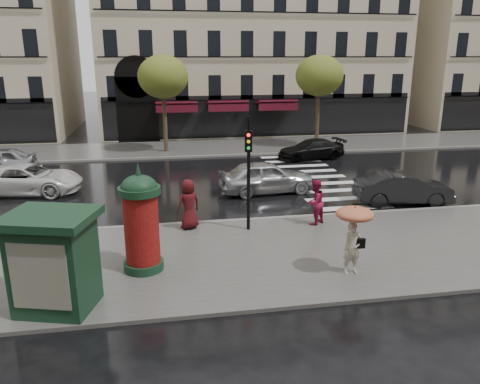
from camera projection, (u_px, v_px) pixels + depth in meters
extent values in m
plane|color=black|center=(237.00, 253.00, 16.15)|extent=(160.00, 160.00, 0.00)
cube|color=#474744|center=(240.00, 257.00, 15.66)|extent=(90.00, 7.00, 0.12)
cube|color=#474744|center=(194.00, 148.00, 34.10)|extent=(90.00, 6.00, 0.12)
cube|color=slate|center=(225.00, 222.00, 18.97)|extent=(90.00, 0.25, 0.14)
cube|color=slate|center=(197.00, 156.00, 31.26)|extent=(90.00, 0.25, 0.14)
cube|color=silver|center=(314.00, 177.00, 26.22)|extent=(3.60, 11.75, 0.01)
cube|color=#B7A88C|center=(247.00, 17.00, 42.72)|extent=(26.00, 14.00, 20.00)
cylinder|color=#38281C|center=(165.00, 116.00, 32.11)|extent=(0.28, 0.28, 5.20)
ellipsoid|color=#44631F|center=(163.00, 77.00, 31.39)|extent=(3.40, 3.40, 2.89)
cylinder|color=#38281C|center=(318.00, 112.00, 33.94)|extent=(0.28, 0.28, 5.20)
ellipsoid|color=#44631F|center=(319.00, 76.00, 33.21)|extent=(3.40, 3.40, 2.89)
imported|color=#BCB29B|center=(352.00, 248.00, 14.18)|extent=(0.62, 0.43, 1.63)
cylinder|color=black|center=(354.00, 231.00, 14.03)|extent=(0.02, 0.02, 1.03)
ellipsoid|color=red|center=(355.00, 214.00, 13.87)|extent=(1.13, 1.13, 0.40)
cone|color=black|center=(355.00, 207.00, 13.81)|extent=(0.04, 0.04, 0.09)
cube|color=black|center=(361.00, 243.00, 14.11)|extent=(0.24, 0.11, 0.30)
imported|color=maroon|center=(315.00, 202.00, 18.35)|extent=(1.11, 1.06, 1.80)
imported|color=#440D12|center=(189.00, 204.00, 17.87)|extent=(1.12, 0.97, 1.94)
cylinder|color=#14341F|center=(144.00, 265.00, 14.62)|extent=(1.24, 1.24, 0.26)
cylinder|color=maroon|center=(142.00, 228.00, 14.27)|extent=(1.06, 1.06, 2.21)
cylinder|color=#14341F|center=(139.00, 190.00, 13.94)|extent=(1.27, 1.27, 0.22)
ellipsoid|color=#14341F|center=(139.00, 188.00, 13.92)|extent=(1.10, 1.10, 0.77)
cone|color=#14341F|center=(138.00, 169.00, 13.75)|extent=(0.18, 0.18, 0.40)
cylinder|color=black|center=(249.00, 175.00, 17.42)|extent=(0.13, 0.13, 4.33)
cube|color=black|center=(249.00, 141.00, 16.83)|extent=(0.31, 0.25, 0.76)
cube|color=#14341F|center=(55.00, 266.00, 12.07)|extent=(2.18, 1.95, 2.41)
cube|color=#14341F|center=(49.00, 218.00, 11.70)|extent=(2.61, 2.38, 0.21)
imported|color=#BABABF|center=(266.00, 177.00, 23.06)|extent=(4.88, 2.32, 1.61)
imported|color=black|center=(403.00, 188.00, 21.38)|extent=(4.53, 2.11, 1.44)
imported|color=white|center=(27.00, 179.00, 22.93)|extent=(5.51, 3.09, 1.45)
imported|color=black|center=(311.00, 149.00, 30.69)|extent=(4.64, 2.39, 1.29)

